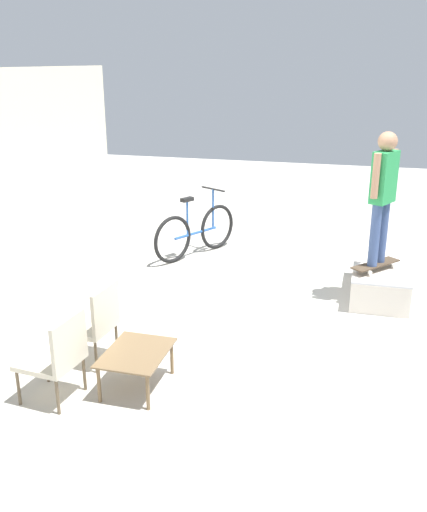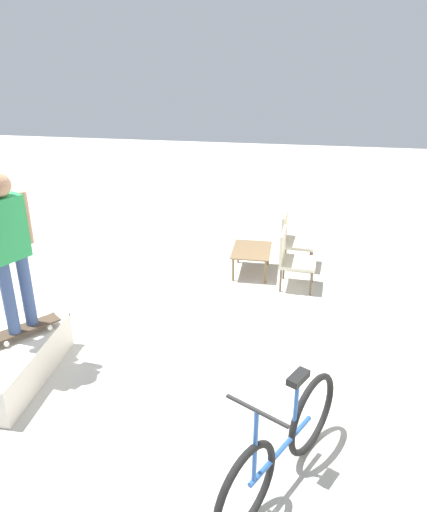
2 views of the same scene
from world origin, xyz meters
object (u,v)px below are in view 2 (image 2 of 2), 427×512
patio_chair_left (293,238)px  bicycle (282,447)px  skateboard_on_ramp (24,329)px  patio_chair_right (292,257)px  person_skater (8,241)px  skate_ramp_box (11,362)px  coffee_table (252,252)px

patio_chair_left → bicycle: bearing=-174.4°
skateboard_on_ramp → patio_chair_right: bearing=170.6°
person_skater → patio_chair_right: person_skater is taller
skate_ramp_box → person_skater: 1.36m
patio_chair_left → coffee_table: bearing=127.5°
patio_chair_left → patio_chair_right: same height
patio_chair_left → bicycle: 4.47m
skate_ramp_box → patio_chair_right: 4.05m
skate_ramp_box → patio_chair_right: size_ratio=1.71×
person_skater → patio_chair_left: person_skater is taller
bicycle → person_skater: bearing=-83.2°
skate_ramp_box → skateboard_on_ramp: skateboard_on_ramp is taller
bicycle → patio_chair_left: bearing=-151.1°
skate_ramp_box → person_skater: size_ratio=0.86×
person_skater → patio_chair_left: bearing=165.5°
patio_chair_left → patio_chair_right: (0.77, -0.00, 0.00)m
coffee_table → patio_chair_right: 0.75m
skate_ramp_box → patio_chair_left: 4.61m
coffee_table → patio_chair_left: patio_chair_left is taller
skateboard_on_ramp → patio_chair_left: (-3.30, 2.89, -0.03)m
person_skater → coffee_table: bearing=168.8°
skateboard_on_ramp → patio_chair_right: 3.84m
skateboard_on_ramp → coffee_table: size_ratio=0.94×
bicycle → skateboard_on_ramp: bearing=-83.2°
patio_chair_right → coffee_table: bearing=63.4°
skateboard_on_ramp → patio_chair_left: bearing=178.1°
person_skater → coffee_table: size_ratio=2.24×
patio_chair_left → person_skater: bearing=144.4°
skate_ramp_box → patio_chair_right: (-2.74, 2.97, 0.27)m
skate_ramp_box → person_skater: (-0.21, 0.08, 1.34)m
skateboard_on_ramp → patio_chair_left: 4.38m
skateboard_on_ramp → person_skater: bearing=-32.2°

